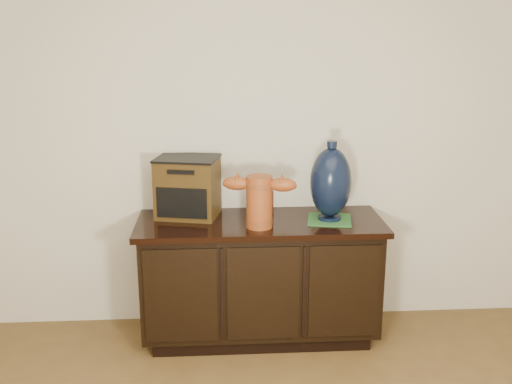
{
  "coord_description": "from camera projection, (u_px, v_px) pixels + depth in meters",
  "views": [
    {
      "loc": [
        -0.24,
        -1.14,
        1.85
      ],
      "look_at": [
        -0.03,
        2.18,
        0.94
      ],
      "focal_mm": 42.0,
      "sensor_mm": 36.0,
      "label": 1
    }
  ],
  "objects": [
    {
      "name": "sideboard",
      "position": [
        260.0,
        278.0,
        3.64
      ],
      "size": [
        1.46,
        0.56,
        0.75
      ],
      "color": "black",
      "rests_on": "ground"
    },
    {
      "name": "green_mat",
      "position": [
        329.0,
        220.0,
        3.55
      ],
      "size": [
        0.29,
        0.29,
        0.01
      ],
      "primitive_type": "cube",
      "rotation": [
        0.0,
        0.0,
        -0.18
      ],
      "color": "#2E652D",
      "rests_on": "sideboard"
    },
    {
      "name": "tv_radio",
      "position": [
        188.0,
        187.0,
        3.59
      ],
      "size": [
        0.42,
        0.36,
        0.36
      ],
      "rotation": [
        0.0,
        0.0,
        -0.22
      ],
      "color": "#402C10",
      "rests_on": "sideboard"
    },
    {
      "name": "lamp_base",
      "position": [
        331.0,
        183.0,
        3.49
      ],
      "size": [
        0.28,
        0.28,
        0.47
      ],
      "rotation": [
        0.0,
        0.0,
        -0.18
      ],
      "color": "black",
      "rests_on": "green_mat"
    },
    {
      "name": "room",
      "position": [
        335.0,
        301.0,
        1.26
      ],
      "size": [
        5.0,
        5.0,
        5.0
      ],
      "color": "brown",
      "rests_on": "ground"
    },
    {
      "name": "spray_can",
      "position": [
        269.0,
        200.0,
        3.67
      ],
      "size": [
        0.06,
        0.06,
        0.17
      ],
      "color": "#500D11",
      "rests_on": "sideboard"
    },
    {
      "name": "terracotta_vessel",
      "position": [
        259.0,
        199.0,
        3.39
      ],
      "size": [
        0.43,
        0.18,
        0.3
      ],
      "rotation": [
        0.0,
        0.0,
        -0.19
      ],
      "color": "#9E491C",
      "rests_on": "sideboard"
    }
  ]
}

